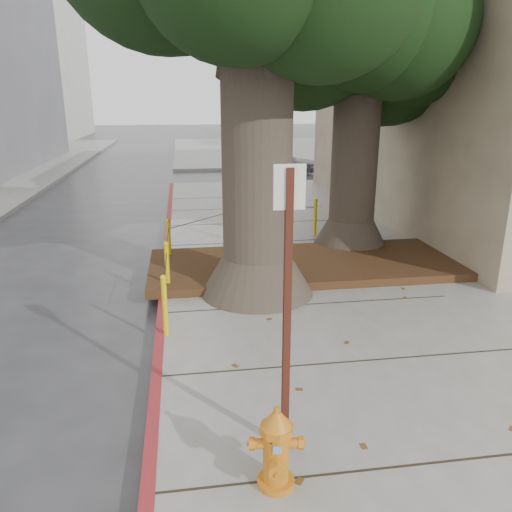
{
  "coord_description": "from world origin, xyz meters",
  "views": [
    {
      "loc": [
        -1.57,
        -5.71,
        3.52
      ],
      "look_at": [
        -0.44,
        1.89,
        1.1
      ],
      "focal_mm": 35.0,
      "sensor_mm": 36.0,
      "label": 1
    }
  ],
  "objects": [
    {
      "name": "building_side_grey",
      "position": [
        22.0,
        32.0,
        6.0
      ],
      "size": [
        12.0,
        14.0,
        12.0
      ],
      "primitive_type": "cube",
      "color": "slate",
      "rests_on": "ground"
    },
    {
      "name": "planter_bed",
      "position": [
        0.9,
        3.9,
        0.23
      ],
      "size": [
        6.4,
        2.6,
        0.16
      ],
      "primitive_type": "cube",
      "color": "black",
      "rests_on": "sidewalk_main"
    },
    {
      "name": "signpost",
      "position": [
        -0.66,
        -1.54,
        1.76
      ],
      "size": [
        0.28,
        0.07,
        2.85
      ],
      "rotation": [
        0.0,
        0.0,
        0.01
      ],
      "color": "#471911",
      "rests_on": "sidewalk_main"
    },
    {
      "name": "tree_far",
      "position": [
        2.64,
        5.32,
        5.02
      ],
      "size": [
        4.5,
        3.8,
        7.17
      ],
      "color": "#4C3F33",
      "rests_on": "sidewalk_main"
    },
    {
      "name": "sidewalk_far",
      "position": [
        6.0,
        30.0,
        0.07
      ],
      "size": [
        16.0,
        20.0,
        0.15
      ],
      "primitive_type": "cube",
      "color": "slate",
      "rests_on": "ground"
    },
    {
      "name": "fire_hydrant",
      "position": [
        -0.84,
        -2.06,
        0.55
      ],
      "size": [
        0.43,
        0.4,
        0.82
      ],
      "rotation": [
        0.0,
        0.0,
        -0.13
      ],
      "color": "orange",
      "rests_on": "sidewalk_main"
    },
    {
      "name": "car_silver",
      "position": [
        3.19,
        18.53,
        0.62
      ],
      "size": [
        3.8,
        1.89,
        1.24
      ],
      "primitive_type": "imported",
      "rotation": [
        0.0,
        0.0,
        1.45
      ],
      "color": "#9F9EA3",
      "rests_on": "ground"
    },
    {
      "name": "building_side_white",
      "position": [
        16.0,
        26.0,
        4.5
      ],
      "size": [
        10.0,
        10.0,
        9.0
      ],
      "primitive_type": "cube",
      "color": "silver",
      "rests_on": "ground"
    },
    {
      "name": "building_far_white",
      "position": [
        -17.0,
        45.0,
        7.5
      ],
      "size": [
        12.0,
        18.0,
        15.0
      ],
      "primitive_type": "cube",
      "color": "silver",
      "rests_on": "ground"
    },
    {
      "name": "curb_red",
      "position": [
        -2.0,
        2.5,
        0.07
      ],
      "size": [
        0.14,
        26.0,
        0.16
      ],
      "primitive_type": "cube",
      "color": "maroon",
      "rests_on": "ground"
    },
    {
      "name": "car_red",
      "position": [
        12.71,
        18.38,
        0.64
      ],
      "size": [
        4.01,
        1.8,
        1.28
      ],
      "primitive_type": "imported",
      "rotation": [
        0.0,
        0.0,
        1.45
      ],
      "color": "maroon",
      "rests_on": "ground"
    },
    {
      "name": "ground",
      "position": [
        0.0,
        0.0,
        0.0
      ],
      "size": [
        140.0,
        140.0,
        0.0
      ],
      "primitive_type": "plane",
      "color": "#28282B",
      "rests_on": "ground"
    },
    {
      "name": "bollard_ring",
      "position": [
        -0.87,
        4.38,
        0.66
      ],
      "size": [
        3.79,
        5.39,
        0.95
      ],
      "color": "#DDBE0C",
      "rests_on": "sidewalk_main"
    }
  ]
}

